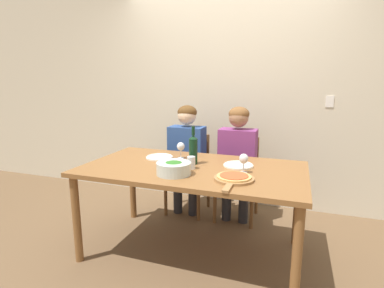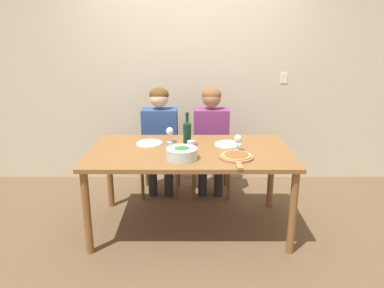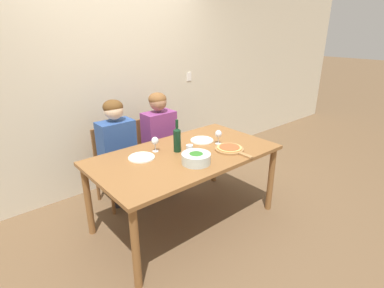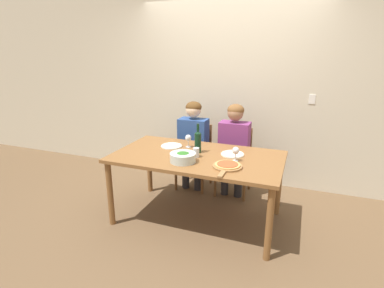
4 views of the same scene
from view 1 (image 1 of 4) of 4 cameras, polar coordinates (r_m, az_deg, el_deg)
name	(u,v)px [view 1 (image 1 of 4)]	position (r m, az deg, el deg)	size (l,w,h in m)	color
ground_plane	(193,251)	(2.78, 0.14, -19.75)	(40.00, 40.00, 0.00)	brown
back_wall	(228,91)	(3.60, 6.95, 9.99)	(10.00, 0.06, 2.70)	beige
dining_table	(193,176)	(2.49, 0.14, -6.08)	(1.80, 1.00, 0.77)	brown
chair_left	(190,169)	(3.43, -0.41, -4.88)	(0.42, 0.42, 0.87)	brown
chair_right	(238,174)	(3.29, 8.84, -5.74)	(0.42, 0.42, 0.87)	brown
person_woman	(186,150)	(3.27, -1.06, -1.11)	(0.47, 0.51, 1.21)	#28282D
person_man	(237,154)	(3.13, 8.61, -1.84)	(0.47, 0.51, 1.21)	#28282D
wine_bottle	(193,149)	(2.53, 0.23, -0.94)	(0.07, 0.07, 0.32)	black
broccoli_bowl	(174,168)	(2.26, -3.49, -4.60)	(0.26, 0.26, 0.10)	silver
dinner_plate_left	(160,157)	(2.76, -6.20, -2.49)	(0.25, 0.25, 0.02)	silver
dinner_plate_right	(238,165)	(2.51, 8.82, -3.99)	(0.25, 0.25, 0.02)	silver
pizza_on_board	(234,178)	(2.15, 7.96, -6.45)	(0.29, 0.43, 0.04)	#9E7042
wine_glass_left	(181,147)	(2.71, -2.15, -0.63)	(0.07, 0.07, 0.15)	silver
wine_glass_right	(244,160)	(2.31, 9.81, -2.96)	(0.07, 0.07, 0.15)	silver
water_tumbler	(191,163)	(2.40, -0.15, -3.58)	(0.07, 0.07, 0.10)	silver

